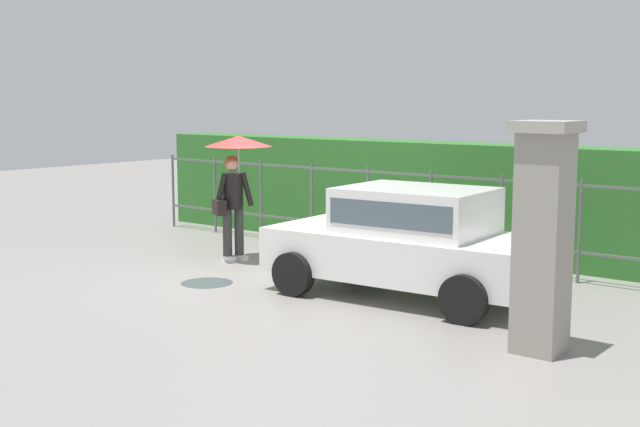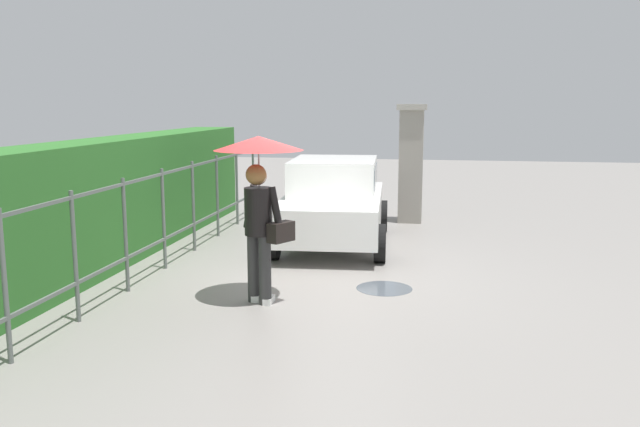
% 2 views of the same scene
% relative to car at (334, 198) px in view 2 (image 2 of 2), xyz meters
% --- Properties ---
extents(ground_plane, '(40.00, 40.00, 0.00)m').
position_rel_car_xyz_m(ground_plane, '(-2.38, -0.19, -0.80)').
color(ground_plane, gray).
extents(car, '(3.83, 2.05, 1.48)m').
position_rel_car_xyz_m(car, '(0.00, 0.00, 0.00)').
color(car, white).
rests_on(car, ground).
extents(pedestrian, '(1.10, 1.10, 2.05)m').
position_rel_car_xyz_m(pedestrian, '(-3.56, 0.37, 0.74)').
color(pedestrian, '#333333').
rests_on(pedestrian, ground).
extents(gate_pillar, '(0.60, 0.60, 2.42)m').
position_rel_car_xyz_m(gate_pillar, '(2.39, -1.24, 0.44)').
color(gate_pillar, gray).
rests_on(gate_pillar, ground).
extents(fence_section, '(9.91, 0.05, 1.50)m').
position_rel_car_xyz_m(fence_section, '(-2.21, 2.21, 0.02)').
color(fence_section, '#59605B').
rests_on(fence_section, ground).
extents(hedge_row, '(10.86, 0.90, 1.90)m').
position_rel_car_xyz_m(hedge_row, '(-2.21, 3.23, 0.15)').
color(hedge_row, '#2D6B28').
rests_on(hedge_row, ground).
extents(puddle_near, '(0.75, 0.75, 0.00)m').
position_rel_car_xyz_m(puddle_near, '(-2.73, -1.11, -0.80)').
color(puddle_near, '#4C545B').
rests_on(puddle_near, ground).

